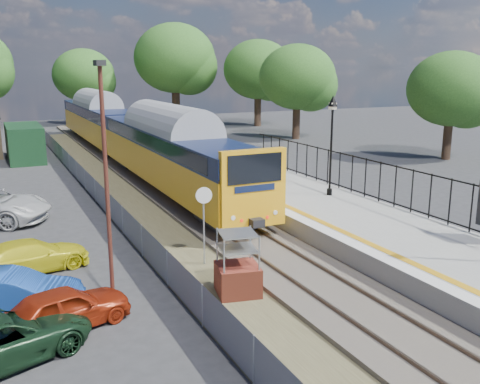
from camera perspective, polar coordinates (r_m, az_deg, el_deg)
ground at (r=18.01m, az=6.31°, el=-8.81°), size 120.00×120.00×0.00m
track_bed at (r=26.13m, az=-5.74°, el=-1.60°), size 5.90×80.00×0.29m
platform at (r=26.48m, az=5.05°, el=-0.58°), size 5.00×70.00×0.90m
platform_edge at (r=25.42m, az=1.05°, el=-0.06°), size 0.90×70.00×0.01m
victorian_lamp_north at (r=24.76m, az=9.80°, el=7.36°), size 0.44×0.44×4.60m
palisade_fence at (r=23.03m, az=17.48°, el=0.31°), size 0.12×26.00×2.00m
wire_fence at (r=27.27m, az=-14.81°, el=-0.25°), size 0.06×52.00×1.20m
tree_line at (r=57.10m, az=-15.34°, el=12.58°), size 56.80×43.80×11.88m
train at (r=39.21m, az=-12.17°, el=6.45°), size 2.82×40.83×3.51m
brick_plinth at (r=16.09m, az=-0.25°, el=-7.80°), size 1.46×1.46×1.99m
speed_sign at (r=18.17m, az=-3.87°, el=-2.22°), size 0.56×0.15×2.80m
carpark_lamp at (r=15.01m, az=-14.12°, el=2.12°), size 0.25×0.50×6.90m
car_green at (r=13.95m, az=-24.13°, el=-14.12°), size 4.63×3.33×1.17m
car_red at (r=14.97m, az=-18.15°, el=-11.71°), size 3.67×2.31×1.17m
car_blue at (r=16.27m, az=-23.18°, el=-9.94°), size 4.00×2.43×1.24m
car_yellow at (r=19.35m, az=-21.36°, el=-6.36°), size 4.00×2.21×1.10m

